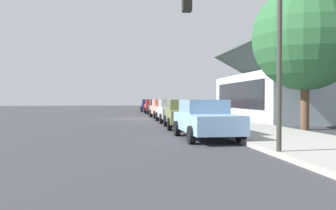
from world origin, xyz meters
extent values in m
plane|color=#38383D|center=(0.00, 0.00, 0.00)|extent=(120.00, 120.00, 0.00)
cube|color=#A3A099|center=(0.00, 5.60, 0.08)|extent=(60.00, 4.20, 0.16)
cube|color=navy|center=(-16.98, 2.62, 0.68)|extent=(4.54, 1.87, 0.70)
cube|color=navy|center=(-17.43, 2.63, 1.31)|extent=(2.19, 1.61, 0.56)
cylinder|color=black|center=(-15.56, 3.48, 0.33)|extent=(0.66, 0.23, 0.66)
cylinder|color=black|center=(-15.60, 1.70, 0.33)|extent=(0.66, 0.23, 0.66)
cylinder|color=black|center=(-18.36, 3.54, 0.33)|extent=(0.66, 0.23, 0.66)
cylinder|color=black|center=(-18.39, 1.76, 0.33)|extent=(0.66, 0.23, 0.66)
cube|color=red|center=(-11.49, 2.78, 0.68)|extent=(4.41, 1.95, 0.70)
cube|color=#A9272B|center=(-11.93, 2.79, 1.31)|extent=(2.13, 1.68, 0.56)
cylinder|color=black|center=(-10.12, 3.69, 0.33)|extent=(0.66, 0.23, 0.66)
cylinder|color=black|center=(-10.15, 1.82, 0.33)|extent=(0.66, 0.23, 0.66)
cylinder|color=black|center=(-12.83, 3.74, 0.33)|extent=(0.66, 0.23, 0.66)
cylinder|color=black|center=(-12.86, 1.87, 0.33)|extent=(0.66, 0.23, 0.66)
cube|color=#2D3035|center=(-6.09, 2.83, 0.68)|extent=(4.82, 1.86, 0.70)
cube|color=#27292D|center=(-6.57, 2.83, 1.31)|extent=(2.32, 1.62, 0.56)
cylinder|color=black|center=(-4.60, 3.72, 0.33)|extent=(0.66, 0.23, 0.66)
cylinder|color=black|center=(-4.61, 1.91, 0.33)|extent=(0.66, 0.23, 0.66)
cylinder|color=black|center=(-7.57, 3.75, 0.33)|extent=(0.66, 0.23, 0.66)
cylinder|color=black|center=(-7.59, 1.94, 0.33)|extent=(0.66, 0.23, 0.66)
cube|color=#EA8C75|center=(-1.04, 2.76, 0.68)|extent=(4.63, 2.02, 0.70)
cube|color=tan|center=(-1.49, 2.75, 1.31)|extent=(2.25, 1.71, 0.56)
cylinder|color=black|center=(0.34, 3.74, 0.33)|extent=(0.67, 0.24, 0.66)
cylinder|color=black|center=(0.41, 1.89, 0.33)|extent=(0.67, 0.24, 0.66)
cylinder|color=black|center=(-2.49, 3.64, 0.33)|extent=(0.67, 0.24, 0.66)
cylinder|color=black|center=(-2.42, 1.79, 0.33)|extent=(0.67, 0.24, 0.66)
cube|color=silver|center=(4.75, 2.71, 0.68)|extent=(4.55, 1.82, 0.70)
cube|color=#A0A2A6|center=(4.29, 2.71, 1.31)|extent=(2.18, 1.60, 0.56)
cylinder|color=black|center=(6.16, 3.61, 0.33)|extent=(0.66, 0.22, 0.66)
cylinder|color=black|center=(6.15, 1.80, 0.33)|extent=(0.66, 0.22, 0.66)
cylinder|color=black|center=(3.34, 3.61, 0.33)|extent=(0.66, 0.22, 0.66)
cylinder|color=black|center=(3.34, 1.80, 0.33)|extent=(0.66, 0.22, 0.66)
cube|color=olive|center=(9.99, 2.64, 0.68)|extent=(4.51, 2.00, 0.70)
cube|color=#61683C|center=(9.55, 2.66, 1.31)|extent=(2.20, 1.68, 0.56)
cylinder|color=black|center=(11.41, 3.47, 0.33)|extent=(0.67, 0.25, 0.66)
cylinder|color=black|center=(11.32, 1.67, 0.33)|extent=(0.67, 0.25, 0.66)
cylinder|color=black|center=(8.66, 3.60, 0.33)|extent=(0.67, 0.25, 0.66)
cylinder|color=black|center=(8.58, 1.80, 0.33)|extent=(0.67, 0.25, 0.66)
cube|color=#8CB7E0|center=(15.38, 2.62, 0.68)|extent=(4.73, 1.97, 0.70)
cube|color=#779CBE|center=(14.91, 2.61, 1.31)|extent=(2.29, 1.68, 0.56)
cylinder|color=black|center=(16.81, 3.58, 0.33)|extent=(0.67, 0.24, 0.66)
cylinder|color=black|center=(16.86, 1.73, 0.33)|extent=(0.67, 0.24, 0.66)
cylinder|color=black|center=(13.91, 3.51, 0.33)|extent=(0.67, 0.24, 0.66)
cylinder|color=black|center=(13.95, 1.66, 0.33)|extent=(0.67, 0.24, 0.66)
cube|color=#ADBCC6|center=(3.02, 12.00, 1.75)|extent=(12.81, 7.84, 3.49)
cube|color=black|center=(3.02, 8.04, 1.92)|extent=(10.25, 0.08, 1.96)
cube|color=#3F4C47|center=(3.02, 10.04, 4.54)|extent=(13.41, 4.22, 2.34)
cube|color=#3F4C47|center=(3.02, 13.96, 4.54)|extent=(13.41, 4.22, 2.34)
cylinder|color=brown|center=(11.88, 8.71, 1.65)|extent=(0.44, 0.44, 3.30)
sphere|color=#2D6638|center=(11.88, 8.71, 4.81)|extent=(5.49, 5.49, 5.49)
cylinder|color=#383833|center=(19.98, 3.60, 2.60)|extent=(0.14, 0.14, 5.20)
sphere|color=green|center=(19.83, 1.00, 4.09)|extent=(0.16, 0.16, 0.16)
cylinder|color=brown|center=(9.02, 8.20, 3.75)|extent=(0.24, 0.24, 7.50)
cube|color=brown|center=(9.02, 8.20, 6.90)|extent=(1.80, 0.12, 0.12)
cylinder|color=red|center=(-6.77, 4.20, 0.44)|extent=(0.22, 0.22, 0.55)
sphere|color=red|center=(-6.77, 4.20, 0.78)|extent=(0.18, 0.18, 0.18)
camera|label=1|loc=(29.38, -0.70, 1.61)|focal=38.10mm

